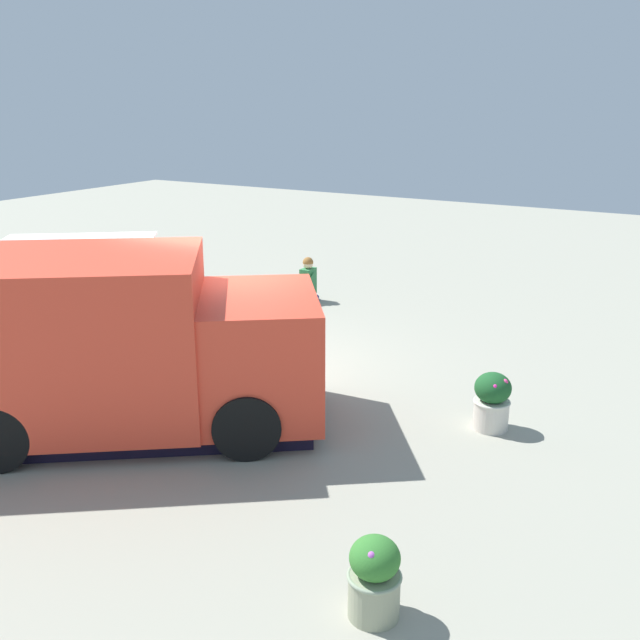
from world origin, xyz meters
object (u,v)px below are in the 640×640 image
at_px(planter_flowering_near, 492,400).
at_px(planter_flowering_far, 374,578).
at_px(food_truck, 113,349).
at_px(person_customer, 307,284).

relative_size(planter_flowering_near, planter_flowering_far, 1.05).
distance_m(food_truck, person_customer, 6.48).
bearing_deg(person_customer, planter_flowering_far, -145.53).
relative_size(food_truck, planter_flowering_far, 7.13).
height_order(food_truck, person_customer, food_truck).
height_order(person_customer, planter_flowering_far, person_customer).
distance_m(planter_flowering_near, planter_flowering_far, 3.89).
height_order(food_truck, planter_flowering_far, food_truck).
bearing_deg(planter_flowering_far, person_customer, 34.47).
height_order(person_customer, planter_flowering_near, person_customer).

